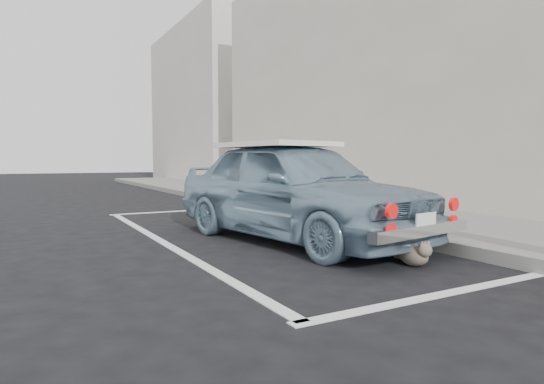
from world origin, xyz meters
The scene contains 9 objects.
ground centered at (0.00, 0.00, 0.00)m, with size 80.00×80.00×0.00m, color black.
sidewalk centered at (3.20, 2.00, 0.07)m, with size 2.80×40.00×0.15m, color slate.
shop_building centered at (6.33, 4.00, 3.49)m, with size 3.50×18.00×7.00m.
building_far centered at (6.35, 20.00, 4.00)m, with size 3.50×10.00×8.00m, color beige.
pline_rear centered at (0.50, -0.50, 0.00)m, with size 3.00×0.12×0.01m, color silver.
pline_front centered at (0.50, 6.50, 0.00)m, with size 3.00×0.12×0.01m, color silver.
pline_side centered at (-0.90, 3.00, 0.00)m, with size 0.12×7.00×0.01m, color silver.
retro_coupe centered at (0.75, 2.27, 0.71)m, with size 2.28×4.32×1.40m.
cat centered at (1.02, 0.34, 0.14)m, with size 0.28×0.55×0.30m.
Camera 1 is at (-2.54, -3.02, 1.10)m, focal length 30.00 mm.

